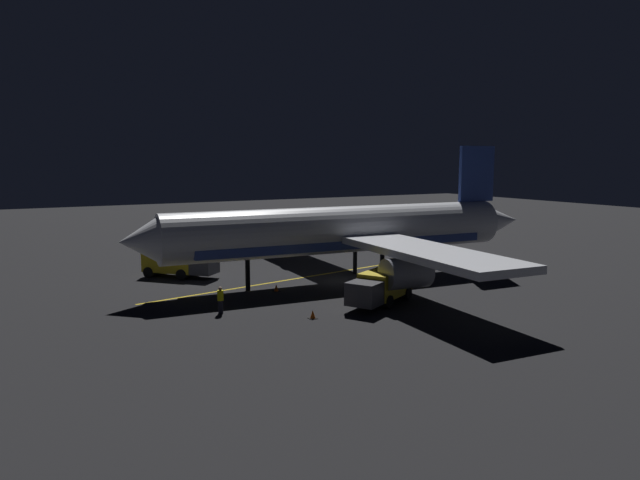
# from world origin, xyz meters

# --- Properties ---
(ground_plane) EXTENTS (180.00, 180.00, 0.20)m
(ground_plane) POSITION_xyz_m (0.00, 0.00, -0.10)
(ground_plane) COLOR black
(apron_guide_stripe) EXTENTS (4.79, 24.43, 0.01)m
(apron_guide_stripe) POSITION_xyz_m (2.47, 4.00, 0.00)
(apron_guide_stripe) COLOR gold
(apron_guide_stripe) RESTS_ON ground_plane
(airliner) EXTENTS (35.28, 35.43, 10.93)m
(airliner) POSITION_xyz_m (-0.04, -0.59, 4.00)
(airliner) COLOR white
(airliner) RESTS_ON ground_plane
(baggage_truck) EXTENTS (5.98, 5.75, 2.15)m
(baggage_truck) POSITION_xyz_m (8.03, 11.07, 1.15)
(baggage_truck) COLOR gold
(baggage_truck) RESTS_ON ground_plane
(catering_truck) EXTENTS (4.74, 6.36, 2.22)m
(catering_truck) POSITION_xyz_m (-7.68, 1.52, 1.18)
(catering_truck) COLOR gold
(catering_truck) RESTS_ON ground_plane
(ground_crew_worker) EXTENTS (0.40, 0.40, 1.74)m
(ground_crew_worker) POSITION_xyz_m (-4.75, 11.89, 0.89)
(ground_crew_worker) COLOR black
(ground_crew_worker) RESTS_ON ground_plane
(traffic_cone_near_left) EXTENTS (0.50, 0.50, 0.55)m
(traffic_cone_near_left) POSITION_xyz_m (-8.70, 7.33, 0.25)
(traffic_cone_near_left) COLOR #EA590F
(traffic_cone_near_left) RESTS_ON ground_plane
(traffic_cone_near_right) EXTENTS (0.50, 0.50, 0.55)m
(traffic_cone_near_right) POSITION_xyz_m (-0.75, 6.15, 0.25)
(traffic_cone_near_right) COLOR #EA590F
(traffic_cone_near_right) RESTS_ON ground_plane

